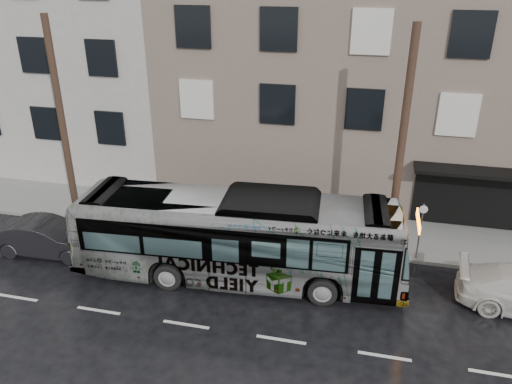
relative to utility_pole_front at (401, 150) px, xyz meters
The scene contains 9 objects.
ground 8.65m from the utility_pole_front, 153.08° to the right, with size 120.00×120.00×0.00m, color black.
sidewalk 8.11m from the utility_pole_front, 166.17° to the left, with size 90.00×3.60×0.15m, color gray.
building_taupe 9.56m from the utility_pole_front, 99.07° to the left, with size 20.00×12.00×11.00m, color gray.
building_grey 27.02m from the utility_pole_front, 156.02° to the left, with size 26.00×15.00×16.00m, color beige.
utility_pole_front is the anchor object (origin of this frame).
utility_pole_rear 14.00m from the utility_pole_front, behind, with size 0.30×0.30×9.00m, color #452F22.
sign_post 3.48m from the utility_pole_front, ahead, with size 0.06×0.06×2.40m, color slate.
bus 6.82m from the utility_pole_front, 154.70° to the right, with size 2.86×12.23×3.41m, color #B2B2B2.
dark_sedan 14.39m from the utility_pole_front, 168.19° to the right, with size 1.55×4.46×1.47m, color black.
Camera 1 is at (5.29, -14.81, 10.84)m, focal length 35.00 mm.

